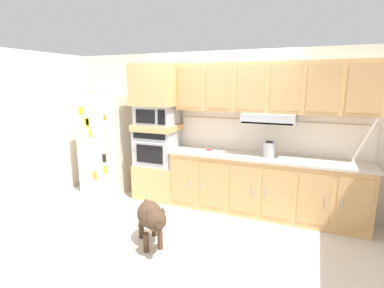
{
  "coord_description": "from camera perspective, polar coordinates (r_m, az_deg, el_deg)",
  "views": [
    {
      "loc": [
        1.52,
        -3.66,
        2.0
      ],
      "look_at": [
        -0.24,
        0.54,
        1.05
      ],
      "focal_mm": 27.71,
      "sensor_mm": 36.0,
      "label": 1
    }
  ],
  "objects": [
    {
      "name": "ground_plane",
      "position": [
        4.44,
        0.12,
        -15.05
      ],
      "size": [
        9.6,
        9.6,
        0.0
      ],
      "primitive_type": "plane",
      "color": "beige"
    },
    {
      "name": "back_kitchen_wall",
      "position": [
        5.06,
        4.96,
        3.17
      ],
      "size": [
        6.2,
        0.12,
        2.5
      ],
      "primitive_type": "cube",
      "color": "silver",
      "rests_on": "ground"
    },
    {
      "name": "side_panel_left",
      "position": [
        5.71,
        -26.84,
        2.93
      ],
      "size": [
        0.12,
        7.1,
        2.5
      ],
      "primitive_type": "cube",
      "color": "silver",
      "rests_on": "ground"
    },
    {
      "name": "refrigerator",
      "position": [
        5.7,
        -16.11,
        -0.05
      ],
      "size": [
        0.76,
        0.73,
        1.76
      ],
      "color": "silver",
      "rests_on": "ground"
    },
    {
      "name": "oven_base_cabinet",
      "position": [
        5.34,
        -6.4,
        -6.91
      ],
      "size": [
        0.74,
        0.62,
        0.6
      ],
      "primitive_type": "cube",
      "color": "tan",
      "rests_on": "ground"
    },
    {
      "name": "built_in_oven",
      "position": [
        5.17,
        -6.57,
        -0.6
      ],
      "size": [
        0.7,
        0.62,
        0.6
      ],
      "color": "#A8AAAF",
      "rests_on": "oven_base_cabinet"
    },
    {
      "name": "appliance_mid_shelf",
      "position": [
        5.11,
        -6.65,
        3.23
      ],
      "size": [
        0.74,
        0.62,
        0.1
      ],
      "primitive_type": "cube",
      "color": "tan",
      "rests_on": "built_in_oven"
    },
    {
      "name": "microwave",
      "position": [
        5.08,
        -6.72,
        5.57
      ],
      "size": [
        0.64,
        0.54,
        0.32
      ],
      "color": "#A8AAAF",
      "rests_on": "appliance_mid_shelf"
    },
    {
      "name": "appliance_upper_cabinet",
      "position": [
        5.06,
        -6.84,
        11.21
      ],
      "size": [
        0.74,
        0.62,
        0.68
      ],
      "primitive_type": "cube",
      "color": "tan",
      "rests_on": "microwave"
    },
    {
      "name": "lower_cabinet_run",
      "position": [
        4.72,
        13.52,
        -7.91
      ],
      "size": [
        2.91,
        0.63,
        0.88
      ],
      "color": "tan",
      "rests_on": "ground"
    },
    {
      "name": "countertop_slab",
      "position": [
        4.59,
        13.8,
        -2.48
      ],
      "size": [
        2.95,
        0.64,
        0.04
      ],
      "primitive_type": "cube",
      "color": "#BCB2A3",
      "rests_on": "lower_cabinet_run"
    },
    {
      "name": "backsplash_panel",
      "position": [
        4.81,
        14.5,
        1.43
      ],
      "size": [
        2.95,
        0.02,
        0.5
      ],
      "primitive_type": "cube",
      "color": "white",
      "rests_on": "countertop_slab"
    },
    {
      "name": "upper_cabinet_with_hood",
      "position": [
        4.58,
        14.69,
        10.13
      ],
      "size": [
        2.91,
        0.48,
        0.88
      ],
      "color": "tan",
      "rests_on": "backsplash_panel"
    },
    {
      "name": "screwdriver",
      "position": [
        4.79,
        3.34,
        -1.13
      ],
      "size": [
        0.16,
        0.17,
        0.03
      ],
      "color": "red",
      "rests_on": "countertop_slab"
    },
    {
      "name": "electric_kettle",
      "position": [
        4.5,
        14.61,
        -1.04
      ],
      "size": [
        0.17,
        0.17,
        0.24
      ],
      "color": "#A8AAAF",
      "rests_on": "countertop_slab"
    },
    {
      "name": "dog",
      "position": [
        3.74,
        -7.86,
        -13.73
      ],
      "size": [
        0.69,
        0.76,
        0.63
      ],
      "rotation": [
        0.0,
        0.0,
        -0.84
      ],
      "color": "#473323",
      "rests_on": "ground"
    }
  ]
}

